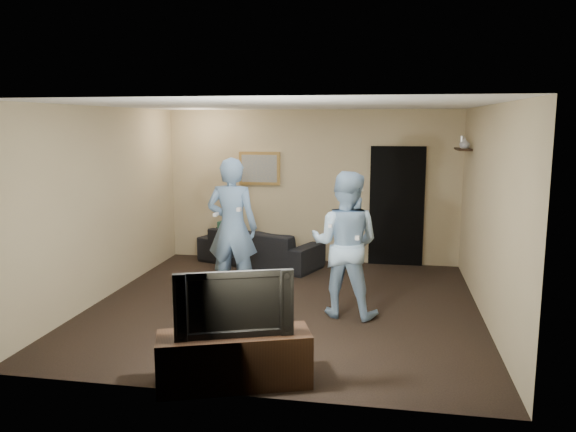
% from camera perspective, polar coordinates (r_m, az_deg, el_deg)
% --- Properties ---
extents(ground, '(5.00, 5.00, 0.00)m').
position_cam_1_polar(ground, '(7.50, -0.34, -9.08)').
color(ground, black).
rests_on(ground, ground).
extents(ceiling, '(5.00, 5.00, 0.04)m').
position_cam_1_polar(ceiling, '(7.11, -0.36, 11.20)').
color(ceiling, silver).
rests_on(ceiling, wall_back).
extents(wall_back, '(5.00, 0.04, 2.60)m').
position_cam_1_polar(wall_back, '(9.63, 2.37, 3.01)').
color(wall_back, tan).
rests_on(wall_back, ground).
extents(wall_front, '(5.00, 0.04, 2.60)m').
position_cam_1_polar(wall_front, '(4.79, -5.82, -3.69)').
color(wall_front, tan).
rests_on(wall_front, ground).
extents(wall_left, '(0.04, 5.00, 2.60)m').
position_cam_1_polar(wall_left, '(8.02, -18.19, 1.23)').
color(wall_left, tan).
rests_on(wall_left, ground).
extents(wall_right, '(0.04, 5.00, 2.60)m').
position_cam_1_polar(wall_right, '(7.17, 19.70, 0.21)').
color(wall_right, tan).
rests_on(wall_right, ground).
extents(sofa, '(2.25, 1.52, 0.61)m').
position_cam_1_polar(sofa, '(9.53, -2.87, -3.14)').
color(sofa, black).
rests_on(sofa, ground).
extents(throw_pillow, '(0.48, 0.29, 0.46)m').
position_cam_1_polar(throw_pillow, '(9.62, -5.83, -1.99)').
color(throw_pillow, '#164436').
rests_on(throw_pillow, sofa).
extents(painting_frame, '(0.72, 0.05, 0.57)m').
position_cam_1_polar(painting_frame, '(9.74, -2.91, 4.85)').
color(painting_frame, olive).
rests_on(painting_frame, wall_back).
extents(painting_canvas, '(0.62, 0.01, 0.47)m').
position_cam_1_polar(painting_canvas, '(9.72, -2.94, 4.84)').
color(painting_canvas, slate).
rests_on(painting_canvas, painting_frame).
extents(doorway, '(0.90, 0.06, 2.00)m').
position_cam_1_polar(doorway, '(9.56, 10.98, 0.98)').
color(doorway, black).
rests_on(doorway, ground).
extents(light_switch, '(0.08, 0.02, 0.12)m').
position_cam_1_polar(light_switch, '(9.53, 7.42, 2.87)').
color(light_switch, silver).
rests_on(light_switch, wall_back).
extents(wall_shelf, '(0.20, 0.60, 0.03)m').
position_cam_1_polar(wall_shelf, '(8.86, 17.36, 6.50)').
color(wall_shelf, black).
rests_on(wall_shelf, wall_right).
extents(shelf_vase, '(0.17, 0.17, 0.16)m').
position_cam_1_polar(shelf_vase, '(8.70, 17.52, 7.06)').
color(shelf_vase, '#A6A6AB').
rests_on(shelf_vase, wall_shelf).
extents(shelf_figurine, '(0.06, 0.06, 0.18)m').
position_cam_1_polar(shelf_figurine, '(9.02, 17.26, 7.22)').
color(shelf_figurine, silver).
rests_on(shelf_figurine, wall_shelf).
extents(tv_console, '(1.46, 0.89, 0.50)m').
position_cam_1_polar(tv_console, '(5.32, -5.47, -14.27)').
color(tv_console, black).
rests_on(tv_console, ground).
extents(television, '(1.04, 0.49, 0.61)m').
position_cam_1_polar(television, '(5.12, -5.57, -8.61)').
color(television, black).
rests_on(television, tv_console).
extents(wii_player_left, '(0.70, 0.52, 1.92)m').
position_cam_1_polar(wii_player_left, '(7.74, -5.69, -1.16)').
color(wii_player_left, '#6586B0').
rests_on(wii_player_left, ground).
extents(wii_player_right, '(0.98, 0.82, 1.81)m').
position_cam_1_polar(wii_player_right, '(6.96, 5.81, -2.87)').
color(wii_player_right, '#95B8DA').
rests_on(wii_player_right, ground).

